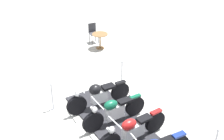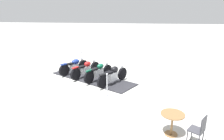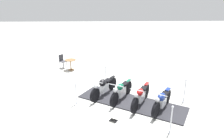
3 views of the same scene
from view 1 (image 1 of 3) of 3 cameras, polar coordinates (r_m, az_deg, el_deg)
ground_plane at (r=9.00m, az=2.25°, el=-12.20°), size 80.00×80.00×0.00m
display_platform at (r=8.98m, az=2.25°, el=-12.09°), size 3.99×5.21×0.05m
motorcycle_black at (r=9.66m, az=-2.74°, el=-4.94°), size 2.01×1.36×1.00m
motorcycle_forest at (r=8.97m, az=0.41°, el=-8.02°), size 1.95×1.25×1.00m
motorcycle_maroon at (r=8.35m, az=4.04°, el=-11.61°), size 2.10×1.22×1.01m
stanchion_left_front at (r=10.89m, az=1.94°, el=-1.82°), size 0.36×0.36×1.12m
stanchion_right_front at (r=9.87m, az=-11.56°, el=-6.01°), size 0.32×0.32×1.06m
cafe_table at (r=13.91m, az=-2.37°, el=6.40°), size 0.75×0.75×0.74m
cafe_chair_near_table at (r=14.61m, az=-3.74°, el=7.53°), size 0.56×0.56×0.98m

